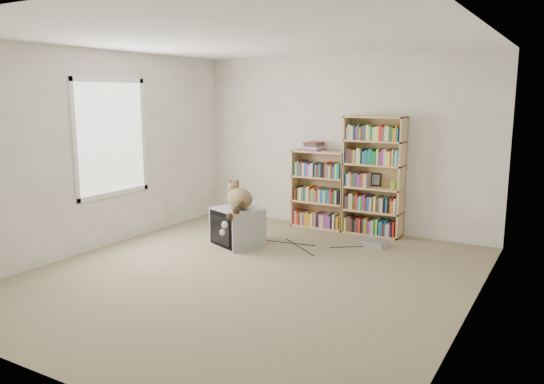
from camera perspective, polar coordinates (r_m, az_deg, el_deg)
The scene contains 17 objects.
floor at distance 5.86m, azimuth -2.34°, elevation -8.94°, with size 4.50×5.00×0.01m, color gray.
wall_back at distance 7.78m, azimuth 7.57°, elevation 5.20°, with size 4.50×0.02×2.50m, color white.
wall_front at distance 3.75m, azimuth -23.52°, elevation -1.05°, with size 4.50×0.02×2.50m, color white.
wall_left at distance 7.04m, azimuth -18.10°, elevation 4.25°, with size 0.02×5.00×2.50m, color white.
wall_right at distance 4.76m, azimuth 21.01°, elevation 1.39°, with size 0.02×5.00×2.50m, color white.
ceiling at distance 5.56m, azimuth -2.54°, elevation 16.17°, with size 4.50×5.00×0.02m, color white.
window at distance 7.15m, azimuth -16.90°, elevation 5.61°, with size 0.02×1.22×1.52m, color white.
crt_tv at distance 6.94m, azimuth -3.69°, elevation -3.75°, with size 0.72×0.69×0.50m.
cat at distance 6.81m, azimuth -3.74°, elevation -1.05°, with size 0.59×0.78×0.57m.
bookcase_tall at distance 7.52m, azimuth 10.88°, elevation 1.42°, with size 0.83×0.30×1.66m.
bookcase_short at distance 7.86m, azimuth 5.22°, elevation -0.05°, with size 0.83×0.30×1.14m.
book_stack at distance 7.79m, azimuth 4.60°, elevation 4.92°, with size 0.22×0.29×0.13m, color red.
green_mug at distance 7.42m, azimuth 13.02°, elevation 0.75°, with size 0.10×0.10×0.11m, color #79A930.
framed_print at distance 7.59m, azimuth 11.14°, elevation 1.32°, with size 0.14×0.01×0.18m, color black.
dvd_player at distance 7.06m, azimuth 10.91°, elevation -5.42°, with size 0.34×0.24×0.08m, color silver.
wall_outlet at distance 8.06m, azimuth -10.95°, elevation -1.40°, with size 0.01×0.08×0.13m, color silver.
floor_cables at distance 7.06m, azimuth 5.81°, elevation -5.59°, with size 1.20×0.70×0.01m, color black, non-canonical shape.
Camera 1 is at (2.99, -4.66, 1.93)m, focal length 35.00 mm.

